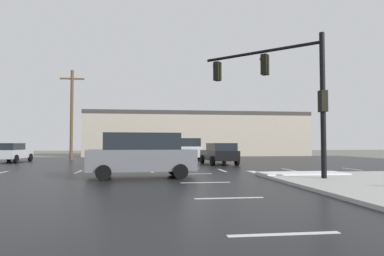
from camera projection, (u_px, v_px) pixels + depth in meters
name	position (u px, v px, depth m)	size (l,w,h in m)	color
ground_plane	(188.00, 171.00, 19.86)	(120.00, 120.00, 0.00)	slate
road_asphalt	(188.00, 171.00, 19.86)	(44.00, 44.00, 0.02)	black
snow_strip_curbside	(302.00, 173.00, 16.56)	(4.00, 1.60, 0.06)	white
lane_markings	(213.00, 173.00, 18.65)	(36.15, 36.15, 0.01)	silver
traffic_signal_mast	(286.00, 84.00, 15.59)	(4.36, 4.17, 6.10)	black
strip_building_background	(197.00, 134.00, 45.55)	(27.68, 8.00, 5.50)	#BCB29E
sedan_black	(219.00, 153.00, 26.09)	(2.30, 4.64, 1.58)	black
sedan_silver	(12.00, 152.00, 29.05)	(2.18, 4.60, 1.58)	#B7BABF
suv_white	(190.00, 149.00, 33.02)	(2.46, 4.95, 2.03)	white
suv_grey	(142.00, 154.00, 15.93)	(4.94, 2.43, 2.03)	slate
utility_pole_distant	(72.00, 113.00, 32.70)	(2.20, 0.28, 8.44)	brown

